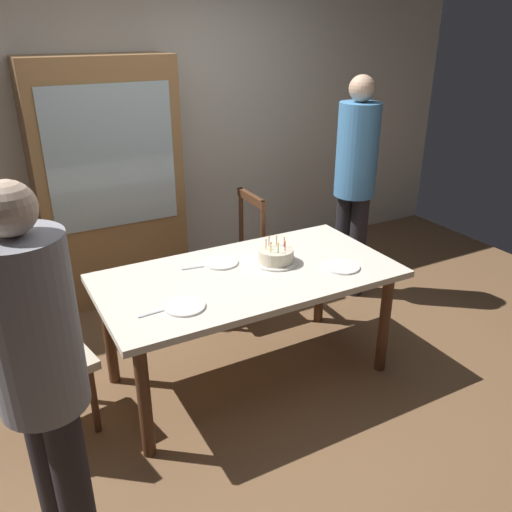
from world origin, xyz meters
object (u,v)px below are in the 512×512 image
Objects in this scene: dining_table at (249,285)px; plate_near_guest at (342,267)px; chair_spindle_back at (232,260)px; chair_upholstered at (25,355)px; plate_near_celebrant at (185,306)px; person_celebrant at (41,372)px; person_guest at (355,176)px; china_cabinet at (108,183)px; birthday_cake at (276,256)px; plate_far_side at (221,262)px.

plate_near_guest is at bearing -21.06° from dining_table.
chair_upholstered is at bearing -155.27° from chair_spindle_back.
dining_table is at bearing 22.78° from plate_near_celebrant.
person_guest is at bearing 28.87° from person_celebrant.
dining_table is at bearing -108.73° from chair_spindle_back.
plate_near_guest is 2.02m from china_cabinet.
plate_near_celebrant and plate_near_guest have the same top height.
plate_near_celebrant is 1.27m from chair_spindle_back.
dining_table is 8.09× the size of plate_near_guest.
person_guest is at bearing 26.51° from dining_table.
birthday_cake is 1.27× the size of plate_near_guest.
chair_upholstered reaches higher than plate_near_guest.
plate_near_guest is 0.23× the size of chair_upholstered.
birthday_cake is at bearing 12.92° from dining_table.
chair_upholstered is 0.92m from person_celebrant.
china_cabinet is at bearing 105.15° from dining_table.
china_cabinet is at bearing 70.31° from person_celebrant.
chair_upholstered is at bearing 160.95° from plate_near_celebrant.
birthday_cake is (0.22, 0.05, 0.13)m from dining_table.
person_guest is (2.53, 1.39, 0.06)m from person_celebrant.
plate_near_guest is at bearing -8.54° from chair_upholstered.
birthday_cake is 0.41m from plate_near_guest.
chair_spindle_back is 1.15m from china_cabinet.
chair_upholstered is 1.77m from china_cabinet.
plate_near_guest is at bearing -38.79° from birthday_cake.
dining_table is 1.87× the size of chair_spindle_back.
chair_spindle_back is at bearing -48.75° from china_cabinet.
birthday_cake is 1.27× the size of plate_far_side.
plate_far_side is at bearing 152.95° from birthday_cake.
dining_table is 0.24m from plate_far_side.
person_guest is at bearing 12.60° from chair_upholstered.
chair_spindle_back is 2.21m from person_celebrant.
plate_far_side is at bearing 6.67° from chair_upholstered.
birthday_cake is at bearing -67.06° from china_cabinet.
plate_near_celebrant is (-0.71, -0.26, -0.04)m from birthday_cake.
person_celebrant is at bearing -140.35° from plate_far_side.
dining_table is 6.36× the size of birthday_cake.
china_cabinet reaches higher than chair_spindle_back.
person_celebrant is (-1.78, -0.55, 0.21)m from plate_near_guest.
person_celebrant is 0.88× the size of china_cabinet.
plate_near_guest is 0.12× the size of person_guest.
dining_table is 0.84m from chair_spindle_back.
person_celebrant reaches higher than chair_spindle_back.
plate_near_celebrant is 0.12× the size of person_guest.
plate_near_guest is 1.16m from person_guest.
plate_far_side is 0.23× the size of chair_spindle_back.
china_cabinet is (-0.42, 1.56, 0.30)m from dining_table.
person_celebrant reaches higher than plate_near_guest.
plate_near_celebrant is 0.86m from chair_upholstered.
plate_near_guest is 1.84m from chair_upholstered.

